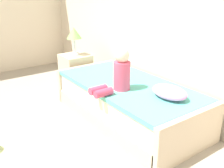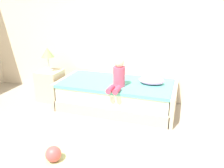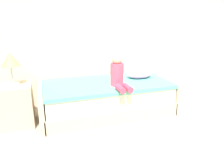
{
  "view_description": "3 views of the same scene",
  "coord_description": "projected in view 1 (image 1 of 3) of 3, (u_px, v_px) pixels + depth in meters",
  "views": [
    {
      "loc": [
        1.91,
        0.02,
        1.68
      ],
      "look_at": [
        -0.49,
        1.75,
        0.55
      ],
      "focal_mm": 41.76,
      "sensor_mm": 36.0,
      "label": 1
    },
    {
      "loc": [
        0.63,
        -1.71,
        1.84
      ],
      "look_at": [
        -0.49,
        1.75,
        0.55
      ],
      "focal_mm": 36.79,
      "sensor_mm": 36.0,
      "label": 2
    },
    {
      "loc": [
        -1.43,
        -1.1,
        1.49
      ],
      "look_at": [
        -0.49,
        1.75,
        0.55
      ],
      "focal_mm": 34.22,
      "sensor_mm": 36.0,
      "label": 3
    }
  ],
  "objects": [
    {
      "name": "area_rug",
      "position": [
        41.0,
        164.0,
        2.6
      ],
      "size": [
        1.6,
        1.1,
        0.01
      ],
      "primitive_type": "cube",
      "color": "#B2D189",
      "rests_on": "ground"
    },
    {
      "name": "nightstand",
      "position": [
        76.0,
        72.0,
        4.4
      ],
      "size": [
        0.44,
        0.44,
        0.6
      ],
      "primitive_type": "cube",
      "color": "beige",
      "rests_on": "ground"
    },
    {
      "name": "child_figure",
      "position": [
        119.0,
        74.0,
        3.05
      ],
      "size": [
        0.2,
        0.51,
        0.5
      ],
      "color": "#E04C6B",
      "rests_on": "bed"
    },
    {
      "name": "pillow",
      "position": [
        169.0,
        92.0,
        2.89
      ],
      "size": [
        0.44,
        0.3,
        0.13
      ],
      "primitive_type": "ellipsoid",
      "color": "#EA8CC6",
      "rests_on": "bed"
    },
    {
      "name": "bed",
      "position": [
        127.0,
        102.0,
        3.41
      ],
      "size": [
        2.11,
        1.0,
        0.5
      ],
      "color": "beige",
      "rests_on": "ground"
    },
    {
      "name": "wall_rear",
      "position": [
        199.0,
        7.0,
        2.94
      ],
      "size": [
        7.2,
        0.1,
        2.9
      ],
      "primitive_type": "cube",
      "color": "beige",
      "rests_on": "ground"
    },
    {
      "name": "table_lamp",
      "position": [
        74.0,
        34.0,
        4.17
      ],
      "size": [
        0.24,
        0.24,
        0.45
      ],
      "color": "silver",
      "rests_on": "nightstand"
    }
  ]
}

